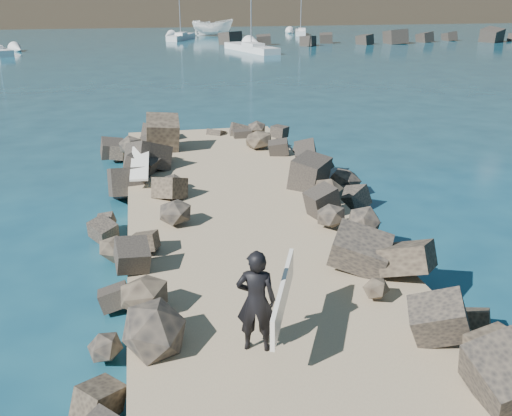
% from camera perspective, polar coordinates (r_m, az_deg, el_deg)
% --- Properties ---
extents(ground, '(800.00, 800.00, 0.00)m').
position_cam_1_polar(ground, '(14.75, -0.79, -4.07)').
color(ground, '#0F384C').
rests_on(ground, ground).
extents(jetty, '(6.00, 26.00, 0.60)m').
position_cam_1_polar(jetty, '(12.86, 0.91, -6.57)').
color(jetty, '#8C7759').
rests_on(jetty, ground).
extents(riprap_left, '(2.60, 22.00, 1.00)m').
position_cam_1_polar(riprap_left, '(12.97, -12.25, -5.85)').
color(riprap_left, black).
rests_on(riprap_left, ground).
extents(riprap_right, '(2.60, 22.00, 1.00)m').
position_cam_1_polar(riprap_right, '(14.05, 12.11, -3.66)').
color(riprap_right, black).
rests_on(riprap_right, ground).
extents(breakwater_secondary, '(52.00, 4.00, 1.20)m').
position_cam_1_polar(breakwater_secondary, '(77.96, 17.79, 15.98)').
color(breakwater_secondary, black).
rests_on(breakwater_secondary, ground).
extents(surfboard_resting, '(0.67, 2.20, 0.07)m').
position_cam_1_polar(surfboard_resting, '(18.34, -11.51, 4.08)').
color(surfboard_resting, white).
rests_on(surfboard_resting, riprap_left).
extents(boat_imported, '(6.31, 4.20, 2.28)m').
position_cam_1_polar(boat_imported, '(84.38, -4.36, 17.56)').
color(boat_imported, white).
rests_on(boat_imported, ground).
extents(surfer_with_board, '(1.29, 2.10, 1.81)m').
position_cam_1_polar(surfer_with_board, '(9.44, 0.40, -9.20)').
color(surfer_with_board, black).
rests_on(surfer_with_board, jetty).
extents(sailboat_d, '(2.91, 6.34, 7.56)m').
position_cam_1_polar(sailboat_d, '(86.37, 4.48, 17.11)').
color(sailboat_d, silver).
rests_on(sailboat_d, ground).
extents(sailboat_c, '(4.53, 9.11, 10.57)m').
position_cam_1_polar(sailboat_c, '(62.91, -0.47, 15.70)').
color(sailboat_c, silver).
rests_on(sailboat_c, ground).
extents(sailboat_b, '(4.23, 6.65, 8.09)m').
position_cam_1_polar(sailboat_b, '(78.33, -7.52, 16.60)').
color(sailboat_b, silver).
rests_on(sailboat_b, ground).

